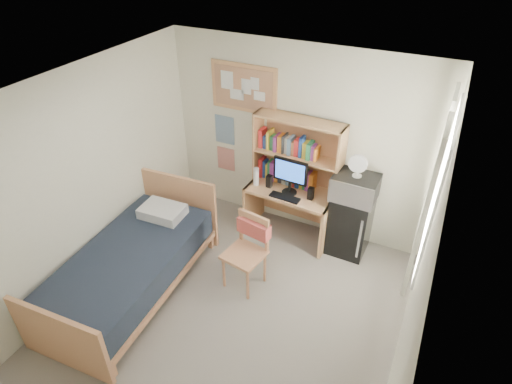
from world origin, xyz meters
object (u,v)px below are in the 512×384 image
at_px(desk, 290,213).
at_px(speaker_left, 269,181).
at_px(mini_fridge, 350,223).
at_px(microwave, 355,187).
at_px(bed, 131,271).
at_px(bulletin_board, 244,88).
at_px(desk_chair, 244,254).
at_px(desk_fan, 358,166).
at_px(monitor, 290,177).
at_px(speaker_right, 311,193).

xyz_separation_m(desk, speaker_left, (-0.30, -0.04, 0.46)).
bearing_deg(mini_fridge, microwave, -90.00).
height_order(bed, microwave, microwave).
xyz_separation_m(desk, mini_fridge, (0.83, 0.04, 0.06)).
distance_m(bulletin_board, bed, 2.69).
xyz_separation_m(bulletin_board, microwave, (1.66, -0.27, -0.91)).
bearing_deg(mini_fridge, bulletin_board, 172.48).
height_order(desk, speaker_left, speaker_left).
distance_m(bed, microwave, 2.89).
relative_size(desk, bed, 0.54).
height_order(desk_chair, mini_fridge, desk_chair).
bearing_deg(desk_fan, speaker_left, -175.44).
bearing_deg(desk, desk_fan, 4.76).
height_order(monitor, speaker_right, monitor).
relative_size(bulletin_board, speaker_left, 5.34).
distance_m(desk_chair, speaker_left, 1.16).
relative_size(desk_chair, desk_fan, 3.39).
height_order(desk, bed, desk).
distance_m(bulletin_board, speaker_right, 1.63).
xyz_separation_m(desk_chair, bed, (-1.16, -0.67, -0.18)).
relative_size(speaker_left, microwave, 0.32).
distance_m(bed, desk_fan, 2.97).
xyz_separation_m(mini_fridge, speaker_right, (-0.53, -0.12, 0.39)).
height_order(bulletin_board, speaker_right, bulletin_board).
relative_size(desk_chair, monitor, 1.94).
distance_m(speaker_left, desk_fan, 1.23).
xyz_separation_m(desk_chair, speaker_left, (-0.17, 1.10, 0.34)).
bearing_deg(desk, speaker_left, -168.69).
bearing_deg(desk_chair, microwave, 60.04).
relative_size(mini_fridge, speaker_left, 4.84).
bearing_deg(bulletin_board, bed, -102.13).
distance_m(bulletin_board, desk_fan, 1.79).
bearing_deg(bulletin_board, speaker_left, -32.45).
bearing_deg(bed, speaker_left, 57.69).
bearing_deg(speaker_right, bulletin_board, 164.91).
bearing_deg(monitor, speaker_left, -180.00).
bearing_deg(bulletin_board, desk_fan, -9.36).
bearing_deg(monitor, microwave, 8.88).
relative_size(desk_chair, bed, 0.44).
bearing_deg(monitor, desk_fan, 8.88).
height_order(desk_chair, speaker_left, desk_chair).
relative_size(speaker_right, desk_fan, 0.60).
xyz_separation_m(mini_fridge, desk_fan, (-0.00, -0.02, 0.88)).
distance_m(monitor, speaker_left, 0.34).
xyz_separation_m(bed, desk_fan, (2.12, 1.83, 1.01)).
relative_size(bulletin_board, bed, 0.43).
distance_m(mini_fridge, desk_fan, 0.88).
bearing_deg(speaker_right, desk, 168.69).
bearing_deg(bulletin_board, microwave, -9.36).
xyz_separation_m(speaker_left, speaker_right, (0.60, -0.03, -0.00)).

